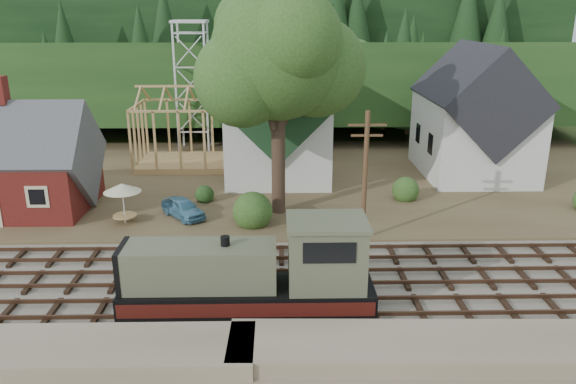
{
  "coord_description": "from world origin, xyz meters",
  "views": [
    {
      "loc": [
        1.89,
        -25.79,
        13.43
      ],
      "look_at": [
        2.55,
        6.0,
        3.0
      ],
      "focal_mm": 35.0,
      "sensor_mm": 36.0,
      "label": 1
    }
  ],
  "objects_px": {
    "car_red": "(510,167)",
    "patio_set": "(122,190)",
    "locomotive": "(257,275)",
    "car_blue": "(183,208)"
  },
  "relations": [
    {
      "from": "car_blue",
      "to": "car_red",
      "type": "height_order",
      "value": "car_blue"
    },
    {
      "from": "car_red",
      "to": "patio_set",
      "type": "bearing_deg",
      "value": 123.37
    },
    {
      "from": "locomotive",
      "to": "patio_set",
      "type": "distance_m",
      "value": 14.24
    },
    {
      "from": "locomotive",
      "to": "car_blue",
      "type": "height_order",
      "value": "locomotive"
    },
    {
      "from": "car_blue",
      "to": "patio_set",
      "type": "bearing_deg",
      "value": 155.47
    },
    {
      "from": "car_blue",
      "to": "car_red",
      "type": "xyz_separation_m",
      "value": [
        25.61,
        9.64,
        -0.03
      ]
    },
    {
      "from": "locomotive",
      "to": "car_red",
      "type": "relative_size",
      "value": 2.56
    },
    {
      "from": "locomotive",
      "to": "car_red",
      "type": "distance_m",
      "value": 29.79
    },
    {
      "from": "locomotive",
      "to": "car_red",
      "type": "xyz_separation_m",
      "value": [
        20.35,
        21.72,
        -1.11
      ]
    },
    {
      "from": "patio_set",
      "to": "car_blue",
      "type": "bearing_deg",
      "value": 14.77
    }
  ]
}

